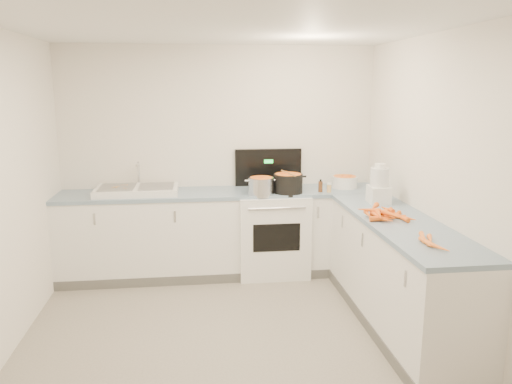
{
  "coord_description": "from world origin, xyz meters",
  "views": [
    {
      "loc": [
        -0.29,
        -3.6,
        2.06
      ],
      "look_at": [
        0.3,
        1.1,
        1.05
      ],
      "focal_mm": 35.0,
      "sensor_mm": 36.0,
      "label": 1
    }
  ],
  "objects": [
    {
      "name": "floor",
      "position": [
        0.0,
        0.0,
        0.0
      ],
      "size": [
        3.5,
        4.0,
        0.0
      ],
      "primitive_type": null,
      "color": "gray",
      "rests_on": "ground"
    },
    {
      "name": "wall_right",
      "position": [
        1.75,
        0.0,
        1.25
      ],
      "size": [
        0.0,
        4.0,
        2.5
      ],
      "primitive_type": null,
      "rotation": [
        1.57,
        0.0,
        -1.57
      ],
      "color": "silver",
      "rests_on": "ground"
    },
    {
      "name": "spice_jar",
      "position": [
        1.14,
        1.51,
        0.98
      ],
      "size": [
        0.05,
        0.05,
        0.08
      ],
      "primitive_type": "cylinder",
      "color": "#E5B266",
      "rests_on": "counter_back"
    },
    {
      "name": "wall_front",
      "position": [
        0.0,
        -2.0,
        1.25
      ],
      "size": [
        3.5,
        0.0,
        2.5
      ],
      "primitive_type": null,
      "rotation": [
        -1.57,
        0.0,
        0.0
      ],
      "color": "silver",
      "rests_on": "ground"
    },
    {
      "name": "wooden_spoon",
      "position": [
        0.7,
        1.54,
        1.15
      ],
      "size": [
        0.09,
        0.38,
        0.02
      ],
      "primitive_type": "cylinder",
      "rotation": [
        1.57,
        0.0,
        0.2
      ],
      "color": "#AD7A47",
      "rests_on": "black_pot"
    },
    {
      "name": "peelings",
      "position": [
        -1.1,
        1.69,
        1.02
      ],
      "size": [
        0.19,
        0.22,
        0.01
      ],
      "color": "tan",
      "rests_on": "sink"
    },
    {
      "name": "stove",
      "position": [
        0.55,
        1.69,
        0.47
      ],
      "size": [
        0.76,
        0.65,
        1.36
      ],
      "color": "white",
      "rests_on": "ground"
    },
    {
      "name": "steel_pot",
      "position": [
        0.41,
        1.51,
        1.02
      ],
      "size": [
        0.33,
        0.33,
        0.2
      ],
      "primitive_type": "cylinder",
      "rotation": [
        0.0,
        0.0,
        0.28
      ],
      "color": "silver",
      "rests_on": "stove"
    },
    {
      "name": "black_pot",
      "position": [
        0.7,
        1.54,
        1.03
      ],
      "size": [
        0.37,
        0.37,
        0.22
      ],
      "primitive_type": "cylinder",
      "rotation": [
        0.0,
        0.0,
        0.23
      ],
      "color": "black",
      "rests_on": "stove"
    },
    {
      "name": "mixing_bowl",
      "position": [
        1.38,
        1.72,
        1.01
      ],
      "size": [
        0.36,
        0.36,
        0.13
      ],
      "primitive_type": "cylinder",
      "rotation": [
        0.0,
        0.0,
        -0.32
      ],
      "color": "white",
      "rests_on": "counter_back"
    },
    {
      "name": "ceiling",
      "position": [
        0.0,
        0.0,
        2.5
      ],
      "size": [
        3.5,
        4.0,
        0.0
      ],
      "primitive_type": null,
      "rotation": [
        3.14,
        0.0,
        0.0
      ],
      "color": "silver",
      "rests_on": "ground"
    },
    {
      "name": "counter_back",
      "position": [
        0.0,
        1.7,
        0.47
      ],
      "size": [
        3.5,
        0.62,
        0.94
      ],
      "color": "white",
      "rests_on": "ground"
    },
    {
      "name": "sink",
      "position": [
        -0.9,
        1.7,
        0.98
      ],
      "size": [
        0.86,
        0.52,
        0.31
      ],
      "color": "white",
      "rests_on": "counter_back"
    },
    {
      "name": "peeled_carrots",
      "position": [
        1.38,
        -0.35,
        0.96
      ],
      "size": [
        0.14,
        0.44,
        0.04
      ],
      "color": "orange",
      "rests_on": "counter_right"
    },
    {
      "name": "food_processor",
      "position": [
        1.49,
        0.95,
        1.11
      ],
      "size": [
        0.2,
        0.24,
        0.39
      ],
      "color": "white",
      "rests_on": "counter_right"
    },
    {
      "name": "wall_back",
      "position": [
        0.0,
        2.0,
        1.25
      ],
      "size": [
        3.5,
        0.0,
        2.5
      ],
      "primitive_type": null,
      "rotation": [
        1.57,
        0.0,
        0.0
      ],
      "color": "silver",
      "rests_on": "ground"
    },
    {
      "name": "counter_right",
      "position": [
        1.45,
        0.3,
        0.47
      ],
      "size": [
        0.62,
        2.2,
        0.94
      ],
      "color": "white",
      "rests_on": "ground"
    },
    {
      "name": "carrot_pile",
      "position": [
        1.34,
        0.39,
        0.98
      ],
      "size": [
        0.45,
        0.48,
        0.09
      ],
      "color": "orange",
      "rests_on": "counter_right"
    },
    {
      "name": "extract_bottle",
      "position": [
        1.05,
        1.53,
        1.0
      ],
      "size": [
        0.05,
        0.05,
        0.11
      ],
      "primitive_type": "cylinder",
      "color": "#593319",
      "rests_on": "counter_back"
    }
  ]
}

